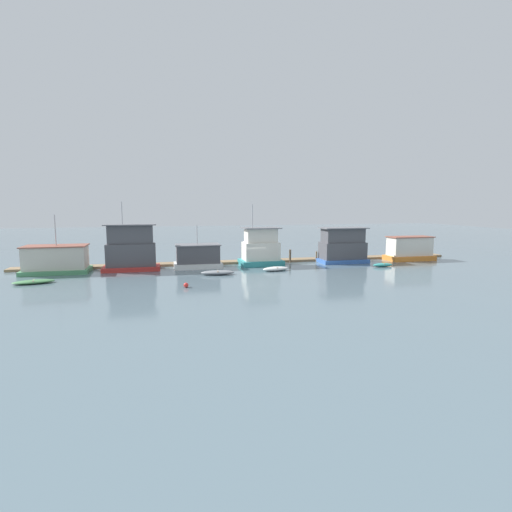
{
  "coord_description": "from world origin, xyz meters",
  "views": [
    {
      "loc": [
        -11.87,
        -49.99,
        7.9
      ],
      "look_at": [
        0.0,
        -1.0,
        1.4
      ],
      "focal_mm": 28.0,
      "sensor_mm": 36.0,
      "label": 1
    }
  ],
  "objects_px": {
    "houseboat_teal": "(261,249)",
    "buoy_red": "(186,285)",
    "houseboat_green": "(56,260)",
    "houseboat_white": "(198,257)",
    "dinghy_teal": "(383,265)",
    "mooring_post_far_right": "(290,256)",
    "dinghy_green": "(34,282)",
    "dinghy_grey": "(218,272)",
    "houseboat_blue": "(343,246)",
    "houseboat_orange": "(409,249)",
    "dinghy_white": "(276,269)",
    "houseboat_red": "(131,250)",
    "mooring_post_far_left": "(316,257)"
  },
  "relations": [
    {
      "from": "houseboat_teal",
      "to": "buoy_red",
      "type": "relative_size",
      "value": 16.91
    },
    {
      "from": "houseboat_green",
      "to": "houseboat_white",
      "type": "relative_size",
      "value": 1.24
    },
    {
      "from": "houseboat_teal",
      "to": "houseboat_white",
      "type": "bearing_deg",
      "value": -178.36
    },
    {
      "from": "dinghy_teal",
      "to": "buoy_red",
      "type": "xyz_separation_m",
      "value": [
        -25.43,
        -7.24,
        0.01
      ]
    },
    {
      "from": "houseboat_teal",
      "to": "mooring_post_far_right",
      "type": "xyz_separation_m",
      "value": [
        4.47,
        1.22,
        -1.26
      ]
    },
    {
      "from": "buoy_red",
      "to": "houseboat_white",
      "type": "bearing_deg",
      "value": 79.3
    },
    {
      "from": "dinghy_green",
      "to": "buoy_red",
      "type": "height_order",
      "value": "buoy_red"
    },
    {
      "from": "dinghy_grey",
      "to": "mooring_post_far_right",
      "type": "height_order",
      "value": "mooring_post_far_right"
    },
    {
      "from": "dinghy_grey",
      "to": "houseboat_blue",
      "type": "bearing_deg",
      "value": 17.46
    },
    {
      "from": "houseboat_teal",
      "to": "houseboat_orange",
      "type": "height_order",
      "value": "houseboat_teal"
    },
    {
      "from": "dinghy_white",
      "to": "buoy_red",
      "type": "distance_m",
      "value": 13.34
    },
    {
      "from": "houseboat_red",
      "to": "houseboat_white",
      "type": "height_order",
      "value": "houseboat_red"
    },
    {
      "from": "houseboat_white",
      "to": "dinghy_teal",
      "type": "distance_m",
      "value": 23.67
    },
    {
      "from": "houseboat_white",
      "to": "dinghy_teal",
      "type": "height_order",
      "value": "houseboat_white"
    },
    {
      "from": "houseboat_white",
      "to": "dinghy_grey",
      "type": "height_order",
      "value": "houseboat_white"
    },
    {
      "from": "houseboat_white",
      "to": "buoy_red",
      "type": "height_order",
      "value": "houseboat_white"
    },
    {
      "from": "dinghy_teal",
      "to": "mooring_post_far_right",
      "type": "relative_size",
      "value": 1.54
    },
    {
      "from": "dinghy_teal",
      "to": "buoy_red",
      "type": "relative_size",
      "value": 5.86
    },
    {
      "from": "houseboat_white",
      "to": "houseboat_blue",
      "type": "height_order",
      "value": "houseboat_white"
    },
    {
      "from": "dinghy_white",
      "to": "houseboat_teal",
      "type": "bearing_deg",
      "value": 97.08
    },
    {
      "from": "houseboat_green",
      "to": "mooring_post_far_left",
      "type": "distance_m",
      "value": 32.99
    },
    {
      "from": "houseboat_white",
      "to": "buoy_red",
      "type": "xyz_separation_m",
      "value": [
        -2.28,
        -12.04,
        -1.18
      ]
    },
    {
      "from": "houseboat_blue",
      "to": "mooring_post_far_left",
      "type": "relative_size",
      "value": 4.54
    },
    {
      "from": "houseboat_blue",
      "to": "dinghy_green",
      "type": "relative_size",
      "value": 1.59
    },
    {
      "from": "mooring_post_far_left",
      "to": "houseboat_red",
      "type": "bearing_deg",
      "value": -176.2
    },
    {
      "from": "houseboat_teal",
      "to": "mooring_post_far_left",
      "type": "xyz_separation_m",
      "value": [
        8.33,
        1.22,
        -1.44
      ]
    },
    {
      "from": "houseboat_white",
      "to": "houseboat_orange",
      "type": "xyz_separation_m",
      "value": [
        30.13,
        -0.19,
        0.19
      ]
    },
    {
      "from": "mooring_post_far_left",
      "to": "dinghy_white",
      "type": "bearing_deg",
      "value": -141.44
    },
    {
      "from": "houseboat_red",
      "to": "dinghy_green",
      "type": "relative_size",
      "value": 2.01
    },
    {
      "from": "dinghy_white",
      "to": "dinghy_grey",
      "type": "bearing_deg",
      "value": -172.01
    },
    {
      "from": "houseboat_red",
      "to": "dinghy_teal",
      "type": "bearing_deg",
      "value": -8.44
    },
    {
      "from": "houseboat_white",
      "to": "houseboat_orange",
      "type": "height_order",
      "value": "houseboat_white"
    },
    {
      "from": "houseboat_green",
      "to": "dinghy_white",
      "type": "height_order",
      "value": "houseboat_green"
    },
    {
      "from": "houseboat_blue",
      "to": "mooring_post_far_right",
      "type": "relative_size",
      "value": 3.64
    },
    {
      "from": "houseboat_blue",
      "to": "mooring_post_far_left",
      "type": "xyz_separation_m",
      "value": [
        -3.21,
        1.47,
        -1.5
      ]
    },
    {
      "from": "houseboat_orange",
      "to": "dinghy_grey",
      "type": "relative_size",
      "value": 1.71
    },
    {
      "from": "houseboat_red",
      "to": "dinghy_grey",
      "type": "bearing_deg",
      "value": -29.65
    },
    {
      "from": "houseboat_teal",
      "to": "dinghy_teal",
      "type": "distance_m",
      "value": 15.84
    },
    {
      "from": "houseboat_teal",
      "to": "houseboat_orange",
      "type": "bearing_deg",
      "value": -1.13
    },
    {
      "from": "houseboat_blue",
      "to": "dinghy_green",
      "type": "bearing_deg",
      "value": -170.0
    },
    {
      "from": "mooring_post_far_left",
      "to": "buoy_red",
      "type": "relative_size",
      "value": 3.05
    },
    {
      "from": "houseboat_orange",
      "to": "dinghy_green",
      "type": "bearing_deg",
      "value": -172.38
    },
    {
      "from": "dinghy_grey",
      "to": "dinghy_white",
      "type": "height_order",
      "value": "dinghy_white"
    },
    {
      "from": "dinghy_green",
      "to": "dinghy_teal",
      "type": "relative_size",
      "value": 1.49
    },
    {
      "from": "houseboat_teal",
      "to": "mooring_post_far_right",
      "type": "bearing_deg",
      "value": 15.32
    },
    {
      "from": "dinghy_grey",
      "to": "mooring_post_far_right",
      "type": "relative_size",
      "value": 2.2
    },
    {
      "from": "houseboat_teal",
      "to": "houseboat_orange",
      "type": "distance_m",
      "value": 21.89
    },
    {
      "from": "houseboat_white",
      "to": "mooring_post_far_left",
      "type": "relative_size",
      "value": 4.1
    },
    {
      "from": "houseboat_teal",
      "to": "dinghy_green",
      "type": "xyz_separation_m",
      "value": [
        -25.33,
        -6.75,
        -1.96
      ]
    },
    {
      "from": "houseboat_green",
      "to": "dinghy_teal",
      "type": "height_order",
      "value": "houseboat_green"
    }
  ]
}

